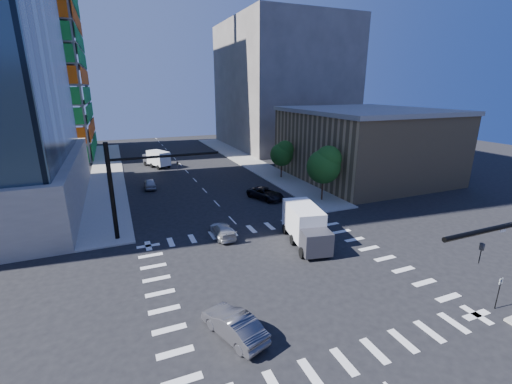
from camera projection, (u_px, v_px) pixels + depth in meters
name	position (u px, v px, depth m)	size (l,w,h in m)	color
ground	(283.00, 274.00, 26.06)	(160.00, 160.00, 0.00)	black
road_markings	(283.00, 274.00, 26.05)	(20.00, 20.00, 0.01)	silver
sidewalk_ne	(247.00, 161.00, 65.94)	(5.00, 60.00, 0.15)	gray
sidewalk_nw	(107.00, 173.00, 56.80)	(5.00, 60.00, 0.15)	gray
construction_building	(4.00, 26.00, 63.54)	(25.16, 34.50, 70.60)	slate
commercial_building	(364.00, 143.00, 53.08)	(20.50, 22.50, 10.60)	#937B55
bg_building_ne	(281.00, 86.00, 80.42)	(24.00, 30.00, 28.00)	#615B57
signal_mast_nw	(128.00, 181.00, 30.95)	(10.20, 0.40, 9.00)	black
tree_south	(325.00, 164.00, 41.58)	(4.16, 4.16, 6.82)	#382316
tree_north	(283.00, 153.00, 52.50)	(3.54, 3.52, 5.78)	#382316
no_parking_sign	(499.00, 290.00, 21.61)	(0.30, 0.06, 2.20)	black
car_nb_far	(265.00, 194.00, 43.47)	(2.36, 5.11, 1.42)	black
car_sb_near	(223.00, 230.00, 32.51)	(1.77, 4.35, 1.26)	#B7B7B7
car_sb_mid	(150.00, 184.00, 48.03)	(1.63, 4.06, 1.38)	#9EA0A6
car_sb_cross	(234.00, 325.00, 19.37)	(1.58, 4.53, 1.49)	#56555B
box_truck_near	(307.00, 229.00, 30.60)	(3.86, 6.73, 3.32)	black
box_truck_far	(156.00, 160.00, 61.17)	(4.35, 5.98, 2.89)	black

